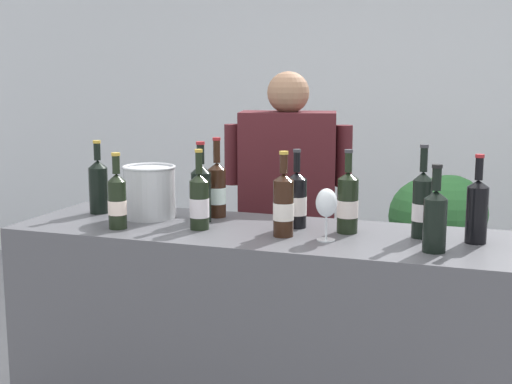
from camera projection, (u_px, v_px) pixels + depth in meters
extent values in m
cube|color=silver|center=(381.00, 100.00, 5.07)|extent=(8.00, 0.10, 2.80)
cube|color=#4C4C51|center=(272.00, 350.00, 2.80)|extent=(2.07, 0.62, 0.99)
cylinder|color=black|center=(435.00, 226.00, 2.39)|extent=(0.08, 0.08, 0.19)
cone|color=black|center=(436.00, 195.00, 2.37)|extent=(0.08, 0.08, 0.03)
cylinder|color=black|center=(437.00, 179.00, 2.36)|extent=(0.03, 0.03, 0.08)
cylinder|color=black|center=(437.00, 166.00, 2.35)|extent=(0.04, 0.04, 0.01)
cylinder|color=black|center=(199.00, 205.00, 2.74)|extent=(0.08, 0.08, 0.19)
cone|color=black|center=(199.00, 177.00, 2.72)|extent=(0.08, 0.08, 0.03)
cylinder|color=black|center=(199.00, 163.00, 2.71)|extent=(0.03, 0.03, 0.08)
cylinder|color=#B79333|center=(199.00, 151.00, 2.70)|extent=(0.03, 0.03, 0.01)
cylinder|color=silver|center=(199.00, 208.00, 2.74)|extent=(0.08, 0.08, 0.08)
cylinder|color=black|center=(296.00, 203.00, 2.77)|extent=(0.08, 0.08, 0.20)
cone|color=black|center=(297.00, 175.00, 2.75)|extent=(0.08, 0.08, 0.03)
cylinder|color=black|center=(297.00, 162.00, 2.74)|extent=(0.03, 0.03, 0.08)
cylinder|color=#333338|center=(297.00, 151.00, 2.73)|extent=(0.03, 0.03, 0.01)
cylinder|color=silver|center=(296.00, 206.00, 2.77)|extent=(0.08, 0.08, 0.07)
cylinder|color=black|center=(422.00, 209.00, 2.59)|extent=(0.07, 0.07, 0.22)
cone|color=black|center=(423.00, 176.00, 2.57)|extent=(0.07, 0.07, 0.03)
cylinder|color=black|center=(424.00, 160.00, 2.56)|extent=(0.03, 0.03, 0.09)
cylinder|color=#333338|center=(424.00, 146.00, 2.55)|extent=(0.03, 0.03, 0.01)
cylinder|color=silver|center=(422.00, 212.00, 2.59)|extent=(0.07, 0.07, 0.07)
cylinder|color=black|center=(99.00, 191.00, 3.05)|extent=(0.08, 0.08, 0.20)
cone|color=black|center=(98.00, 164.00, 3.03)|extent=(0.08, 0.08, 0.03)
cylinder|color=black|center=(97.00, 152.00, 3.02)|extent=(0.03, 0.03, 0.07)
cylinder|color=#B79333|center=(97.00, 142.00, 3.02)|extent=(0.03, 0.03, 0.01)
cylinder|color=black|center=(348.00, 206.00, 2.67)|extent=(0.08, 0.08, 0.21)
cone|color=black|center=(348.00, 176.00, 2.65)|extent=(0.08, 0.08, 0.03)
cylinder|color=black|center=(349.00, 162.00, 2.65)|extent=(0.03, 0.03, 0.07)
cylinder|color=#333338|center=(349.00, 151.00, 2.64)|extent=(0.03, 0.03, 0.01)
cylinder|color=silver|center=(347.00, 209.00, 2.68)|extent=(0.08, 0.08, 0.07)
cylinder|color=black|center=(217.00, 193.00, 2.97)|extent=(0.08, 0.08, 0.21)
cone|color=black|center=(217.00, 166.00, 2.95)|extent=(0.08, 0.08, 0.03)
cylinder|color=black|center=(217.00, 152.00, 2.94)|extent=(0.03, 0.03, 0.09)
cylinder|color=maroon|center=(217.00, 139.00, 2.93)|extent=(0.03, 0.03, 0.01)
cylinder|color=white|center=(217.00, 196.00, 2.97)|extent=(0.08, 0.08, 0.07)
cylinder|color=black|center=(477.00, 215.00, 2.51)|extent=(0.08, 0.08, 0.20)
cone|color=black|center=(478.00, 184.00, 2.49)|extent=(0.08, 0.08, 0.03)
cylinder|color=black|center=(479.00, 169.00, 2.48)|extent=(0.03, 0.03, 0.08)
cylinder|color=maroon|center=(480.00, 156.00, 2.48)|extent=(0.03, 0.03, 0.01)
cylinder|color=black|center=(201.00, 197.00, 2.87)|extent=(0.08, 0.08, 0.20)
cone|color=black|center=(201.00, 168.00, 2.85)|extent=(0.08, 0.08, 0.04)
cylinder|color=black|center=(200.00, 154.00, 2.84)|extent=(0.03, 0.03, 0.08)
cylinder|color=maroon|center=(200.00, 143.00, 2.84)|extent=(0.04, 0.04, 0.01)
cylinder|color=black|center=(117.00, 205.00, 2.75)|extent=(0.07, 0.07, 0.19)
cone|color=black|center=(116.00, 178.00, 2.73)|extent=(0.07, 0.07, 0.03)
cylinder|color=black|center=(116.00, 165.00, 2.72)|extent=(0.03, 0.03, 0.07)
cylinder|color=#B79333|center=(116.00, 154.00, 2.71)|extent=(0.03, 0.03, 0.01)
cylinder|color=#F3DBC9|center=(117.00, 207.00, 2.75)|extent=(0.07, 0.07, 0.06)
cylinder|color=black|center=(283.00, 208.00, 2.62)|extent=(0.08, 0.08, 0.21)
cone|color=black|center=(284.00, 177.00, 2.60)|extent=(0.08, 0.08, 0.03)
cylinder|color=black|center=(284.00, 164.00, 2.59)|extent=(0.03, 0.03, 0.07)
cylinder|color=#B79333|center=(284.00, 153.00, 2.58)|extent=(0.03, 0.03, 0.01)
cylinder|color=silver|center=(283.00, 211.00, 2.62)|extent=(0.08, 0.08, 0.07)
cylinder|color=silver|center=(326.00, 240.00, 2.57)|extent=(0.07, 0.07, 0.00)
cylinder|color=silver|center=(326.00, 227.00, 2.56)|extent=(0.01, 0.01, 0.09)
ellipsoid|color=silver|center=(327.00, 203.00, 2.54)|extent=(0.08, 0.08, 0.11)
ellipsoid|color=maroon|center=(326.00, 208.00, 2.55)|extent=(0.06, 0.06, 0.04)
cylinder|color=silver|center=(150.00, 193.00, 2.95)|extent=(0.22, 0.22, 0.21)
torus|color=silver|center=(149.00, 167.00, 2.93)|extent=(0.22, 0.22, 0.01)
cube|color=black|center=(287.00, 308.00, 3.50)|extent=(0.46, 0.32, 0.86)
cube|color=#47191E|center=(288.00, 169.00, 3.38)|extent=(0.50, 0.33, 0.55)
sphere|color=#8C664C|center=(288.00, 93.00, 3.32)|extent=(0.20, 0.20, 0.20)
cylinder|color=#47191E|center=(344.00, 156.00, 3.34)|extent=(0.08, 0.08, 0.29)
cylinder|color=#47191E|center=(233.00, 154.00, 3.40)|extent=(0.08, 0.08, 0.29)
cylinder|color=brown|center=(425.00, 351.00, 3.72)|extent=(0.37, 0.37, 0.26)
sphere|color=#2D6B33|center=(422.00, 255.00, 3.70)|extent=(0.38, 0.38, 0.38)
sphere|color=#2D6B33|center=(431.00, 263.00, 3.60)|extent=(0.32, 0.32, 0.32)
sphere|color=#2D6B33|center=(428.00, 217.00, 3.66)|extent=(0.41, 0.41, 0.41)
sphere|color=#2D6B33|center=(449.00, 213.00, 3.64)|extent=(0.40, 0.40, 0.40)
cylinder|color=#4C3823|center=(429.00, 274.00, 3.65)|extent=(0.05, 0.05, 0.60)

